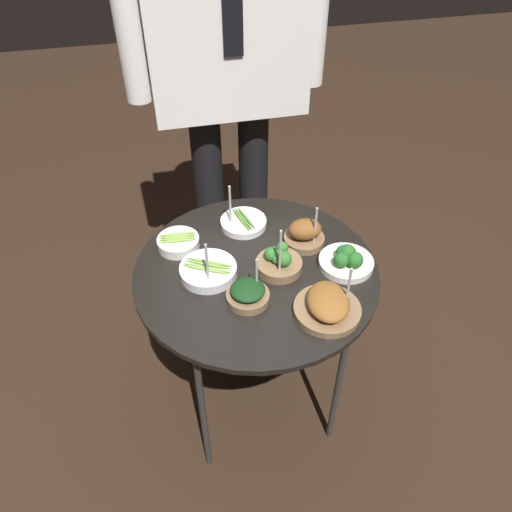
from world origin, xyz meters
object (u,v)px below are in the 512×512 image
at_px(bowl_asparagus_mid_right, 243,222).
at_px(bowl_asparagus_front_right, 178,242).
at_px(bowl_spinach_near_rim, 248,294).
at_px(bowl_broccoli_center, 279,261).
at_px(waiter_figure, 225,30).
at_px(bowl_roast_back_right, 328,306).
at_px(serving_cart, 256,279).
at_px(bowl_asparagus_mid_left, 208,270).
at_px(bowl_broccoli_back_left, 347,259).
at_px(bowl_roast_far_rim, 305,234).

relative_size(bowl_asparagus_mid_right, bowl_asparagus_front_right, 1.23).
xyz_separation_m(bowl_spinach_near_rim, bowl_asparagus_front_right, (-0.15, 0.26, -0.01)).
bearing_deg(bowl_broccoli_center, bowl_asparagus_front_right, 148.59).
relative_size(bowl_asparagus_front_right, waiter_figure, 0.07).
distance_m(bowl_spinach_near_rim, bowl_roast_back_right, 0.21).
bearing_deg(bowl_roast_back_right, bowl_spinach_near_rim, 154.09).
height_order(serving_cart, bowl_asparagus_mid_left, bowl_asparagus_mid_left).
relative_size(bowl_broccoli_back_left, waiter_figure, 0.09).
bearing_deg(bowl_asparagus_mid_left, bowl_broccoli_back_left, -8.40).
xyz_separation_m(bowl_asparagus_mid_left, bowl_roast_back_right, (0.28, -0.21, 0.01)).
distance_m(bowl_roast_far_rim, bowl_asparagus_front_right, 0.38).
bearing_deg(bowl_asparagus_mid_left, bowl_roast_back_right, -37.61).
height_order(bowl_roast_far_rim, waiter_figure, waiter_figure).
relative_size(bowl_broccoli_back_left, bowl_broccoli_center, 0.93).
height_order(serving_cart, bowl_broccoli_center, bowl_broccoli_center).
xyz_separation_m(bowl_roast_far_rim, bowl_broccoli_center, (-0.11, -0.09, -0.01)).
bearing_deg(waiter_figure, bowl_asparagus_mid_right, -94.86).
height_order(bowl_roast_far_rim, bowl_roast_back_right, bowl_roast_back_right).
xyz_separation_m(bowl_spinach_near_rim, bowl_broccoli_back_left, (0.30, 0.06, 0.00)).
relative_size(bowl_spinach_near_rim, bowl_broccoli_back_left, 0.80).
bearing_deg(waiter_figure, bowl_asparagus_mid_left, -107.40).
distance_m(bowl_asparagus_mid_left, bowl_asparagus_front_right, 0.16).
xyz_separation_m(bowl_asparagus_mid_left, bowl_broccoli_back_left, (0.39, -0.06, 0.01)).
distance_m(serving_cart, bowl_broccoli_center, 0.10).
distance_m(bowl_asparagus_mid_left, bowl_broccoli_back_left, 0.40).
bearing_deg(bowl_asparagus_mid_right, bowl_roast_far_rim, -37.78).
distance_m(serving_cart, bowl_roast_far_rim, 0.20).
bearing_deg(bowl_spinach_near_rim, bowl_asparagus_mid_right, 79.88).
distance_m(serving_cart, bowl_asparagus_mid_left, 0.15).
bearing_deg(bowl_roast_far_rim, bowl_spinach_near_rim, -138.50).
height_order(bowl_spinach_near_rim, bowl_broccoli_center, bowl_broccoli_center).
xyz_separation_m(bowl_asparagus_mid_left, bowl_asparagus_front_right, (-0.07, 0.14, 0.00)).
bearing_deg(bowl_spinach_near_rim, bowl_broccoli_back_left, 11.86).
distance_m(bowl_spinach_near_rim, bowl_asparagus_front_right, 0.31).
distance_m(bowl_asparagus_mid_left, bowl_asparagus_mid_right, 0.24).
xyz_separation_m(bowl_spinach_near_rim, bowl_asparagus_mid_right, (0.06, 0.32, -0.01)).
xyz_separation_m(bowl_asparagus_front_right, bowl_broccoli_back_left, (0.46, -0.20, 0.01)).
relative_size(serving_cart, bowl_roast_far_rim, 4.84).
bearing_deg(bowl_asparagus_mid_right, bowl_broccoli_back_left, -45.91).
xyz_separation_m(bowl_roast_far_rim, bowl_broccoli_back_left, (0.09, -0.13, -0.01)).
height_order(serving_cart, bowl_roast_back_right, bowl_roast_back_right).
bearing_deg(bowl_broccoli_back_left, bowl_asparagus_mid_left, 171.60).
xyz_separation_m(bowl_asparagus_front_right, bowl_broccoli_center, (0.27, -0.16, 0.01)).
bearing_deg(bowl_roast_back_right, serving_cart, 124.49).
distance_m(bowl_asparagus_mid_right, bowl_roast_back_right, 0.43).
distance_m(serving_cart, bowl_asparagus_mid_right, 0.21).
xyz_separation_m(bowl_roast_far_rim, bowl_roast_back_right, (-0.03, -0.29, -0.01)).
bearing_deg(bowl_spinach_near_rim, bowl_asparagus_mid_left, 125.66).
bearing_deg(bowl_spinach_near_rim, bowl_roast_far_rim, 41.50).
xyz_separation_m(bowl_roast_back_right, waiter_figure, (-0.10, 0.77, 0.45)).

